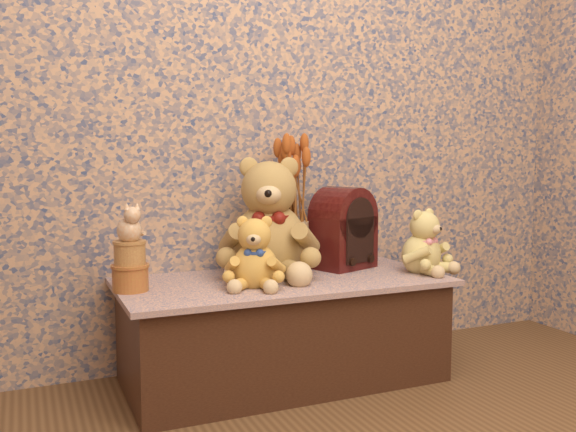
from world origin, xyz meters
The scene contains 10 objects.
display_shelf centered at (0.00, 1.22, 0.19)m, with size 1.21×0.59×0.39m, color #3A4978.
teddy_large centered at (-0.02, 1.31, 0.63)m, with size 0.38×0.46×0.49m, color olive, non-canonical shape.
teddy_medium centered at (-0.14, 1.13, 0.52)m, with size 0.21×0.25×0.27m, color gold, non-canonical shape.
teddy_small centered at (0.56, 1.13, 0.52)m, with size 0.21×0.25×0.27m, color tan, non-canonical shape.
cathedral_radio centered at (0.31, 1.33, 0.55)m, with size 0.24×0.17×0.33m, color #34090A, non-canonical shape.
ceramic_vase centered at (0.10, 1.35, 0.49)m, with size 0.12×0.12×0.20m, color tan.
dried_stalks centered at (0.10, 1.35, 0.77)m, with size 0.19×0.19×0.37m, color #AC4D1B, non-canonical shape.
biscuit_tin_lower centered at (-0.56, 1.23, 0.43)m, with size 0.12×0.12×0.09m, color gold.
biscuit_tin_upper centered at (-0.56, 1.23, 0.52)m, with size 0.11×0.11×0.08m, color #D9B65F.
cat_figurine centered at (-0.56, 1.23, 0.63)m, with size 0.10×0.11×0.13m, color silver, non-canonical shape.
Camera 1 is at (-0.89, -0.89, 0.85)m, focal length 38.79 mm.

